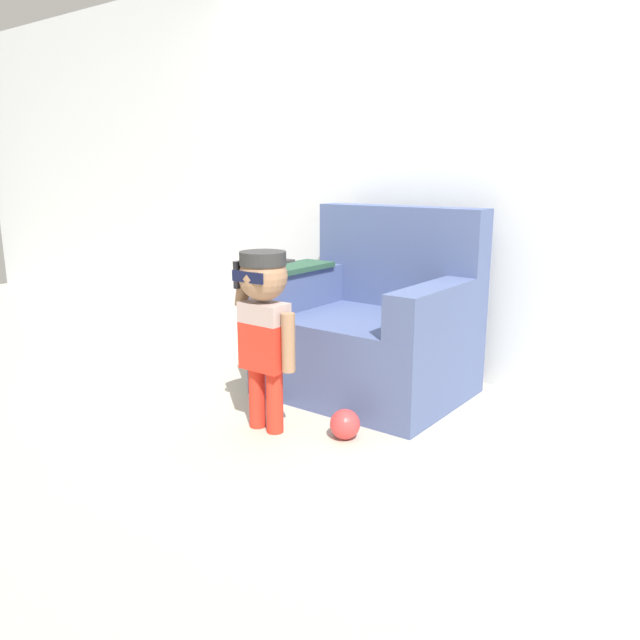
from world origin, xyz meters
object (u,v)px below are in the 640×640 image
at_px(armchair, 372,330).
at_px(side_table, 271,328).
at_px(toy_ball, 345,424).
at_px(person_child, 264,313).

xyz_separation_m(armchair, side_table, (-0.76, -0.01, -0.10)).
height_order(side_table, toy_ball, side_table).
distance_m(armchair, person_child, 0.83).
distance_m(armchair, side_table, 0.77).
distance_m(armchair, toy_ball, 0.76).
xyz_separation_m(armchair, toy_ball, (0.27, -0.65, -0.29)).
height_order(armchair, side_table, armchair).
bearing_deg(person_child, toy_ball, 20.85).
bearing_deg(side_table, toy_ball, -31.74).
distance_m(person_child, toy_ball, 0.65).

